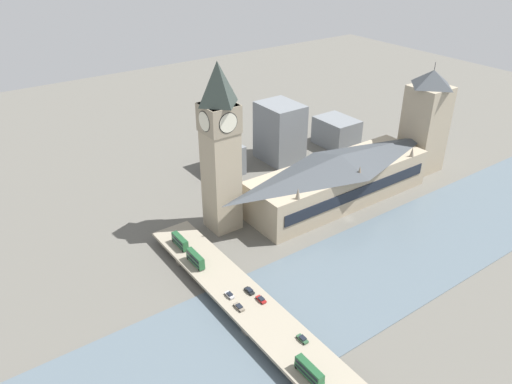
# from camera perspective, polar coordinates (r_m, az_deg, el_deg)

# --- Properties ---
(ground_plane) EXTENTS (600.00, 600.00, 0.00)m
(ground_plane) POSITION_cam_1_polar(r_m,az_deg,el_deg) (235.94, 10.62, -3.07)
(ground_plane) COLOR #605E56
(river_water) EXTENTS (51.97, 360.00, 0.30)m
(river_water) POSITION_cam_1_polar(r_m,az_deg,el_deg) (219.15, 16.54, -6.58)
(river_water) COLOR slate
(river_water) RESTS_ON ground_plane
(parliament_hall) EXTENTS (27.89, 96.71, 24.37)m
(parliament_hall) POSITION_cam_1_polar(r_m,az_deg,el_deg) (245.12, 9.45, 1.58)
(parliament_hall) COLOR tan
(parliament_hall) RESTS_ON ground_plane
(clock_tower) EXTENTS (14.23, 14.23, 75.00)m
(clock_tower) POSITION_cam_1_polar(r_m,az_deg,el_deg) (208.65, -4.13, 5.41)
(clock_tower) COLOR tan
(clock_tower) RESTS_ON ground_plane
(victoria_tower) EXTENTS (18.65, 18.65, 59.22)m
(victoria_tower) POSITION_cam_1_polar(r_m,az_deg,el_deg) (283.08, 18.79, 7.65)
(victoria_tower) COLOR tan
(victoria_tower) RESTS_ON ground_plane
(road_bridge) EXTENTS (135.94, 16.97, 4.59)m
(road_bridge) POSITION_cam_1_polar(r_m,az_deg,el_deg) (174.78, 0.63, -14.15)
(road_bridge) COLOR gray
(road_bridge) RESTS_ON ground_plane
(double_decker_bus_lead) EXTENTS (10.75, 2.56, 4.73)m
(double_decker_bus_lead) POSITION_cam_1_polar(r_m,az_deg,el_deg) (155.03, 6.12, -19.65)
(double_decker_bus_lead) COLOR #235B33
(double_decker_bus_lead) RESTS_ON road_bridge
(double_decker_bus_mid) EXTENTS (10.57, 2.50, 5.03)m
(double_decker_bus_mid) POSITION_cam_1_polar(r_m,az_deg,el_deg) (195.80, -6.94, -7.55)
(double_decker_bus_mid) COLOR #235B33
(double_decker_bus_mid) RESTS_ON road_bridge
(double_decker_bus_rear) EXTENTS (10.30, 2.56, 4.61)m
(double_decker_bus_rear) POSITION_cam_1_polar(r_m,az_deg,el_deg) (206.79, -8.68, -5.55)
(double_decker_bus_rear) COLOR #235B33
(double_decker_bus_rear) RESTS_ON road_bridge
(car_northbound_lead) EXTENTS (4.38, 1.86, 1.31)m
(car_northbound_lead) POSITION_cam_1_polar(r_m,az_deg,el_deg) (179.25, 0.58, -12.16)
(car_northbound_lead) COLOR maroon
(car_northbound_lead) RESTS_ON road_bridge
(car_northbound_mid) EXTENTS (4.43, 1.90, 1.39)m
(car_northbound_mid) POSITION_cam_1_polar(r_m,az_deg,el_deg) (182.75, -0.76, -11.20)
(car_northbound_mid) COLOR black
(car_northbound_mid) RESTS_ON road_bridge
(car_northbound_tail) EXTENTS (4.11, 1.77, 1.45)m
(car_northbound_tail) POSITION_cam_1_polar(r_m,az_deg,el_deg) (181.17, -3.04, -11.66)
(car_northbound_tail) COLOR silver
(car_northbound_tail) RESTS_ON road_bridge
(car_southbound_lead) EXTENTS (4.32, 1.78, 1.45)m
(car_southbound_lead) POSITION_cam_1_polar(r_m,az_deg,el_deg) (166.16, 5.33, -16.36)
(car_southbound_lead) COLOR #2D5638
(car_southbound_lead) RESTS_ON road_bridge
(car_southbound_mid) EXTENTS (4.58, 1.89, 1.29)m
(car_southbound_mid) POSITION_cam_1_polar(r_m,az_deg,el_deg) (176.46, -1.95, -12.98)
(car_southbound_mid) COLOR slate
(car_southbound_mid) RESTS_ON road_bridge
(city_block_west) EXTENTS (24.65, 20.02, 33.14)m
(city_block_west) POSITION_cam_1_polar(r_m,az_deg,el_deg) (283.87, 2.73, 6.85)
(city_block_west) COLOR slate
(city_block_west) RESTS_ON ground_plane
(city_block_center) EXTENTS (23.36, 14.99, 16.19)m
(city_block_center) POSITION_cam_1_polar(r_m,az_deg,el_deg) (274.05, -3.77, 4.05)
(city_block_center) COLOR slate
(city_block_center) RESTS_ON ground_plane
(city_block_east) EXTENTS (24.64, 19.03, 16.70)m
(city_block_east) POSITION_cam_1_polar(r_m,az_deg,el_deg) (309.70, 9.17, 6.80)
(city_block_east) COLOR slate
(city_block_east) RESTS_ON ground_plane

